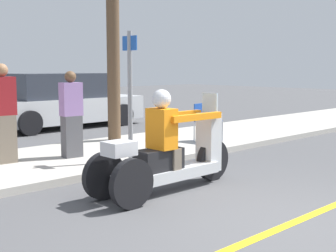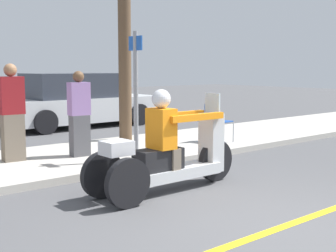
{
  "view_description": "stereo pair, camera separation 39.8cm",
  "coord_description": "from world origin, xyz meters",
  "px_view_note": "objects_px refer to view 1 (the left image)",
  "views": [
    {
      "loc": [
        -4.32,
        -2.68,
        1.73
      ],
      "look_at": [
        0.08,
        1.93,
        0.92
      ],
      "focal_mm": 50.0,
      "sensor_mm": 36.0,
      "label": 1
    },
    {
      "loc": [
        -4.03,
        -2.95,
        1.73
      ],
      "look_at": [
        0.08,
        1.93,
        0.92
      ],
      "focal_mm": 50.0,
      "sensor_mm": 36.0,
      "label": 2
    }
  ],
  "objects_px": {
    "motorcycle_trike": "(167,155)",
    "parked_car_lot_left": "(60,102)",
    "spectator_mid_group": "(3,115)",
    "folding_chair_curbside": "(205,118)",
    "spectator_by_tree": "(71,116)",
    "tree_trunk": "(113,63)",
    "street_sign": "(130,91)"
  },
  "relations": [
    {
      "from": "motorcycle_trike",
      "to": "parked_car_lot_left",
      "type": "bearing_deg",
      "value": 70.22
    },
    {
      "from": "spectator_mid_group",
      "to": "folding_chair_curbside",
      "type": "xyz_separation_m",
      "value": [
        4.16,
        -0.78,
        -0.3
      ]
    },
    {
      "from": "parked_car_lot_left",
      "to": "folding_chair_curbside",
      "type": "bearing_deg",
      "value": -83.75
    },
    {
      "from": "spectator_by_tree",
      "to": "parked_car_lot_left",
      "type": "xyz_separation_m",
      "value": [
        2.51,
        4.61,
        -0.13
      ]
    },
    {
      "from": "motorcycle_trike",
      "to": "spectator_mid_group",
      "type": "relative_size",
      "value": 1.47
    },
    {
      "from": "folding_chair_curbside",
      "to": "parked_car_lot_left",
      "type": "distance_m",
      "value": 5.07
    },
    {
      "from": "spectator_mid_group",
      "to": "parked_car_lot_left",
      "type": "distance_m",
      "value": 5.58
    },
    {
      "from": "parked_car_lot_left",
      "to": "tree_trunk",
      "type": "relative_size",
      "value": 1.36
    },
    {
      "from": "spectator_mid_group",
      "to": "parked_car_lot_left",
      "type": "height_order",
      "value": "spectator_mid_group"
    },
    {
      "from": "folding_chair_curbside",
      "to": "parked_car_lot_left",
      "type": "relative_size",
      "value": 0.18
    },
    {
      "from": "spectator_by_tree",
      "to": "street_sign",
      "type": "bearing_deg",
      "value": -64.05
    },
    {
      "from": "street_sign",
      "to": "motorcycle_trike",
      "type": "bearing_deg",
      "value": -110.72
    },
    {
      "from": "motorcycle_trike",
      "to": "parked_car_lot_left",
      "type": "distance_m",
      "value": 7.61
    },
    {
      "from": "spectator_mid_group",
      "to": "tree_trunk",
      "type": "height_order",
      "value": "tree_trunk"
    },
    {
      "from": "spectator_mid_group",
      "to": "spectator_by_tree",
      "type": "distance_m",
      "value": 1.15
    },
    {
      "from": "spectator_mid_group",
      "to": "street_sign",
      "type": "relative_size",
      "value": 0.76
    },
    {
      "from": "folding_chair_curbside",
      "to": "motorcycle_trike",
      "type": "bearing_deg",
      "value": -145.88
    },
    {
      "from": "tree_trunk",
      "to": "street_sign",
      "type": "xyz_separation_m",
      "value": [
        -1.23,
        -2.09,
        -0.49
      ]
    },
    {
      "from": "folding_chair_curbside",
      "to": "street_sign",
      "type": "bearing_deg",
      "value": -166.7
    },
    {
      "from": "spectator_mid_group",
      "to": "spectator_by_tree",
      "type": "height_order",
      "value": "spectator_mid_group"
    },
    {
      "from": "motorcycle_trike",
      "to": "tree_trunk",
      "type": "height_order",
      "value": "tree_trunk"
    },
    {
      "from": "tree_trunk",
      "to": "motorcycle_trike",
      "type": "bearing_deg",
      "value": -116.63
    },
    {
      "from": "folding_chair_curbside",
      "to": "parked_car_lot_left",
      "type": "xyz_separation_m",
      "value": [
        -0.55,
        5.04,
        0.1
      ]
    },
    {
      "from": "parked_car_lot_left",
      "to": "spectator_by_tree",
      "type": "bearing_deg",
      "value": -118.57
    },
    {
      "from": "parked_car_lot_left",
      "to": "motorcycle_trike",
      "type": "bearing_deg",
      "value": -109.78
    },
    {
      "from": "parked_car_lot_left",
      "to": "tree_trunk",
      "type": "distance_m",
      "value": 3.8
    },
    {
      "from": "motorcycle_trike",
      "to": "parked_car_lot_left",
      "type": "xyz_separation_m",
      "value": [
        2.58,
        7.16,
        0.21
      ]
    },
    {
      "from": "folding_chair_curbside",
      "to": "spectator_by_tree",
      "type": "bearing_deg",
      "value": 171.91
    },
    {
      "from": "folding_chair_curbside",
      "to": "tree_trunk",
      "type": "xyz_separation_m",
      "value": [
        -1.32,
        1.48,
        1.19
      ]
    },
    {
      "from": "spectator_mid_group",
      "to": "folding_chair_curbside",
      "type": "distance_m",
      "value": 4.24
    },
    {
      "from": "spectator_mid_group",
      "to": "tree_trunk",
      "type": "distance_m",
      "value": 3.05
    },
    {
      "from": "motorcycle_trike",
      "to": "street_sign",
      "type": "height_order",
      "value": "street_sign"
    }
  ]
}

